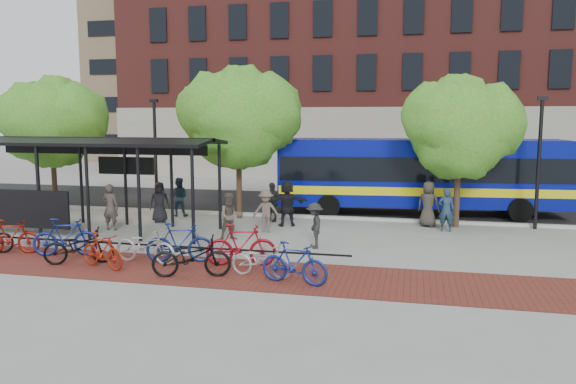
% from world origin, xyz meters
% --- Properties ---
extents(ground, '(160.00, 160.00, 0.00)m').
position_xyz_m(ground, '(0.00, 0.00, 0.00)').
color(ground, '#9E9E99').
rests_on(ground, ground).
extents(asphalt_street, '(160.00, 8.00, 0.01)m').
position_xyz_m(asphalt_street, '(0.00, 8.00, 0.01)').
color(asphalt_street, black).
rests_on(asphalt_street, ground).
extents(curb, '(160.00, 0.25, 0.12)m').
position_xyz_m(curb, '(0.00, 4.00, 0.06)').
color(curb, '#B7B7B2').
rests_on(curb, ground).
extents(brick_strip, '(24.00, 3.00, 0.01)m').
position_xyz_m(brick_strip, '(-2.00, -5.00, 0.00)').
color(brick_strip, maroon).
rests_on(brick_strip, ground).
extents(bike_rack_rail, '(12.00, 0.05, 0.95)m').
position_xyz_m(bike_rack_rail, '(-3.30, -4.10, 0.00)').
color(bike_rack_rail, black).
rests_on(bike_rack_rail, ground).
extents(building_brick, '(55.00, 14.00, 20.00)m').
position_xyz_m(building_brick, '(10.00, 26.00, 10.00)').
color(building_brick, maroon).
rests_on(building_brick, ground).
extents(building_tower, '(22.00, 22.00, 30.00)m').
position_xyz_m(building_tower, '(-16.00, 40.00, 15.00)').
color(building_tower, '#7A664C').
rests_on(building_tower, ground).
extents(bus_shelter, '(10.60, 3.07, 3.60)m').
position_xyz_m(bus_shelter, '(-8.13, -0.48, 3.00)').
color(bus_shelter, black).
rests_on(bus_shelter, ground).
extents(tree_a, '(4.90, 4.00, 6.18)m').
position_xyz_m(tree_a, '(-11.91, 3.35, 4.24)').
color(tree_a, '#382619').
rests_on(tree_a, ground).
extents(tree_b, '(5.15, 4.20, 6.47)m').
position_xyz_m(tree_b, '(-2.90, 3.35, 4.46)').
color(tree_b, '#382619').
rests_on(tree_b, ground).
extents(tree_c, '(4.66, 3.80, 5.92)m').
position_xyz_m(tree_c, '(6.09, 3.35, 4.05)').
color(tree_c, '#382619').
rests_on(tree_c, ground).
extents(lamp_post_left, '(0.35, 0.20, 5.12)m').
position_xyz_m(lamp_post_left, '(-7.00, 3.60, 2.75)').
color(lamp_post_left, black).
rests_on(lamp_post_left, ground).
extents(lamp_post_right, '(0.35, 0.20, 5.12)m').
position_xyz_m(lamp_post_right, '(9.00, 3.60, 2.75)').
color(lamp_post_right, black).
rests_on(lamp_post_right, ground).
extents(bus, '(12.66, 3.91, 3.36)m').
position_xyz_m(bus, '(4.58, 5.97, 1.93)').
color(bus, '#071089').
rests_on(bus, ground).
extents(bike_1, '(1.93, 0.98, 1.12)m').
position_xyz_m(bike_1, '(-8.17, -4.43, 0.56)').
color(bike_1, maroon).
rests_on(bike_1, ground).
extents(bike_3, '(2.08, 1.19, 1.21)m').
position_xyz_m(bike_3, '(-6.29, -4.28, 0.60)').
color(bike_3, navy).
rests_on(bike_3, ground).
extents(bike_4, '(2.13, 1.48, 1.06)m').
position_xyz_m(bike_4, '(-5.31, -5.05, 0.53)').
color(bike_4, black).
rests_on(bike_4, ground).
extents(bike_5, '(1.79, 1.07, 1.04)m').
position_xyz_m(bike_5, '(-4.36, -5.37, 0.52)').
color(bike_5, '#9E220E').
rests_on(bike_5, ground).
extents(bike_6, '(2.14, 1.01, 1.08)m').
position_xyz_m(bike_6, '(-3.43, -4.54, 0.54)').
color(bike_6, '#AEADB0').
rests_on(bike_6, ground).
extents(bike_7, '(2.10, 1.09, 1.21)m').
position_xyz_m(bike_7, '(-2.46, -4.23, 0.61)').
color(bike_7, navy).
rests_on(bike_7, ground).
extents(bike_8, '(2.28, 1.31, 1.13)m').
position_xyz_m(bike_8, '(-1.52, -5.61, 0.57)').
color(bike_8, black).
rests_on(bike_8, ground).
extents(bike_9, '(2.16, 1.07, 1.25)m').
position_xyz_m(bike_9, '(-0.55, -4.18, 0.62)').
color(bike_9, maroon).
rests_on(bike_9, ground).
extents(bike_10, '(1.86, 0.89, 0.94)m').
position_xyz_m(bike_10, '(0.34, -5.18, 0.47)').
color(bike_10, '#B5B5B8').
rests_on(bike_10, ground).
extents(bike_11, '(1.93, 0.90, 1.12)m').
position_xyz_m(bike_11, '(1.36, -5.63, 0.56)').
color(bike_11, navy).
rests_on(bike_11, ground).
extents(pedestrian_0, '(0.99, 0.89, 1.69)m').
position_xyz_m(pedestrian_0, '(-5.93, 1.64, 0.85)').
color(pedestrian_0, black).
rests_on(pedestrian_0, ground).
extents(pedestrian_1, '(0.67, 0.46, 1.80)m').
position_xyz_m(pedestrian_1, '(-7.04, -0.30, 0.90)').
color(pedestrian_1, '#453C37').
rests_on(pedestrian_1, ground).
extents(pedestrian_2, '(0.91, 0.75, 1.71)m').
position_xyz_m(pedestrian_2, '(-5.74, 3.15, 0.86)').
color(pedestrian_2, '#1F3448').
rests_on(pedestrian_2, ground).
extents(pedestrian_3, '(1.10, 0.71, 1.62)m').
position_xyz_m(pedestrian_3, '(-1.10, 0.65, 0.81)').
color(pedestrian_3, brown).
rests_on(pedestrian_3, ground).
extents(pedestrian_4, '(1.04, 0.66, 1.65)m').
position_xyz_m(pedestrian_4, '(-1.43, 2.84, 0.82)').
color(pedestrian_4, '#282828').
rests_on(pedestrian_4, ground).
extents(pedestrian_5, '(1.80, 1.09, 1.85)m').
position_xyz_m(pedestrian_5, '(-0.59, 2.03, 0.92)').
color(pedestrian_5, black).
rests_on(pedestrian_5, ground).
extents(pedestrian_6, '(1.04, 0.86, 1.83)m').
position_xyz_m(pedestrian_6, '(4.91, 3.15, 0.91)').
color(pedestrian_6, '#38332D').
rests_on(pedestrian_6, ground).
extents(pedestrian_7, '(0.62, 0.43, 1.66)m').
position_xyz_m(pedestrian_7, '(5.57, 2.35, 0.83)').
color(pedestrian_7, '#1F354A').
rests_on(pedestrian_7, ground).
extents(pedestrian_8, '(1.03, 0.96, 1.68)m').
position_xyz_m(pedestrian_8, '(-1.99, -0.89, 0.84)').
color(pedestrian_8, brown).
rests_on(pedestrian_8, ground).
extents(pedestrian_9, '(0.81, 1.10, 1.53)m').
position_xyz_m(pedestrian_9, '(1.16, -1.50, 0.76)').
color(pedestrian_9, '#252525').
rests_on(pedestrian_9, ground).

